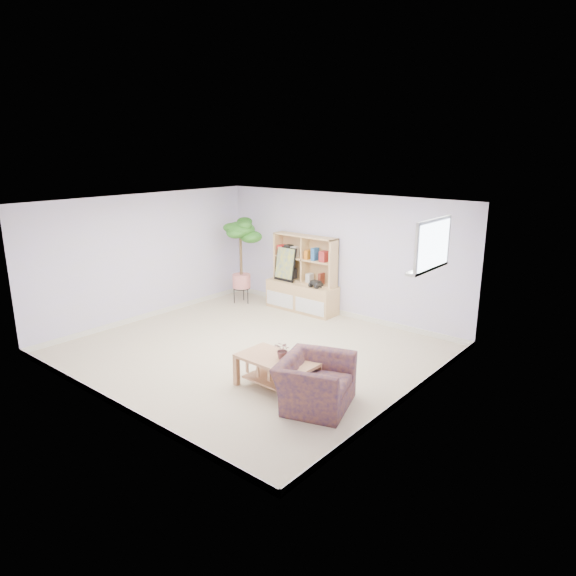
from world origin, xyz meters
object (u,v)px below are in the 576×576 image
Objects in this scene: floor_tree at (241,261)px; armchair at (315,379)px; coffee_table at (277,374)px; storage_unit at (302,274)px.

floor_tree is 4.79m from armchair.
floor_tree reaches higher than coffee_table.
storage_unit is 1.57× the size of armchair.
storage_unit is 3.63m from coffee_table.
storage_unit is 1.37× the size of coffee_table.
coffee_table is 1.15× the size of armchair.
storage_unit is at bearing 124.14° from coffee_table.
floor_tree is (-3.28, 2.63, 0.68)m from coffee_table.
floor_tree is (-1.33, -0.39, 0.14)m from storage_unit.
coffee_table is 4.25m from floor_tree.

